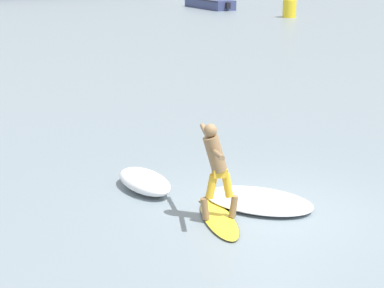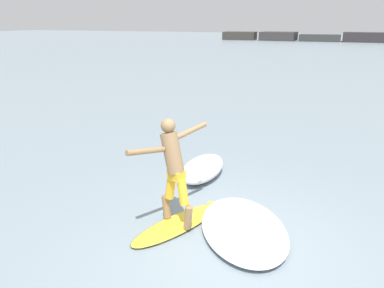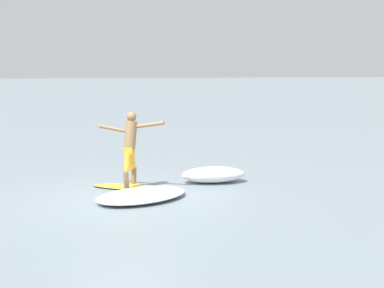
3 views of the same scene
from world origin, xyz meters
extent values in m
plane|color=gray|center=(0.00, 0.00, 0.00)|extent=(200.00, 200.00, 0.00)
cube|color=#34312C|center=(-16.67, 62.00, 0.68)|extent=(5.80, 4.24, 1.35)
cube|color=#353232|center=(-9.90, 62.00, 0.71)|extent=(5.95, 4.68, 1.41)
cube|color=#333433|center=(-3.14, 62.00, 0.54)|extent=(6.48, 4.19, 1.09)
cube|color=#2D292C|center=(3.63, 62.00, 0.74)|extent=(6.59, 3.64, 1.48)
ellipsoid|color=yellow|center=(-0.99, 0.20, 0.03)|extent=(1.24, 2.00, 0.07)
ellipsoid|color=yellow|center=(-0.62, 1.12, 0.03)|extent=(0.38, 0.36, 0.06)
ellipsoid|color=#2D2D33|center=(-0.99, 0.20, 0.03)|extent=(1.26, 2.01, 0.03)
cone|color=black|center=(-1.29, -0.53, -0.06)|extent=(0.07, 0.07, 0.14)
cone|color=black|center=(-1.10, -0.46, -0.06)|extent=(0.07, 0.07, 0.14)
cone|color=black|center=(-1.38, -0.35, -0.06)|extent=(0.07, 0.07, 0.14)
cylinder|color=olive|center=(-1.24, 0.31, 0.27)|extent=(0.21, 0.19, 0.42)
cylinder|color=gold|center=(-1.13, 0.26, 0.69)|extent=(0.27, 0.23, 0.46)
cylinder|color=olive|center=(-0.74, 0.10, 0.27)|extent=(0.21, 0.19, 0.42)
cylinder|color=gold|center=(-0.85, 0.14, 0.69)|extent=(0.27, 0.23, 0.46)
cube|color=gold|center=(-0.99, 0.20, 0.95)|extent=(0.32, 0.29, 0.16)
cylinder|color=olive|center=(-1.07, 0.24, 1.31)|extent=(0.52, 0.43, 0.71)
sphere|color=olive|center=(-1.16, 0.27, 1.75)|extent=(0.24, 0.24, 0.24)
cylinder|color=olive|center=(-1.32, -0.19, 1.45)|extent=(0.39, 0.68, 0.21)
cylinder|color=olive|center=(-0.94, 0.71, 1.57)|extent=(0.36, 0.68, 0.20)
ellipsoid|color=white|center=(-1.34, 2.36, 0.20)|extent=(0.81, 1.65, 0.40)
ellipsoid|color=white|center=(0.12, 0.41, 0.09)|extent=(2.24, 2.59, 0.19)
camera|label=1|loc=(-7.52, -8.59, 4.77)|focal=60.00mm
camera|label=2|loc=(1.37, -4.93, 3.36)|focal=35.00mm
camera|label=3|loc=(11.92, -0.32, 3.05)|focal=50.00mm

